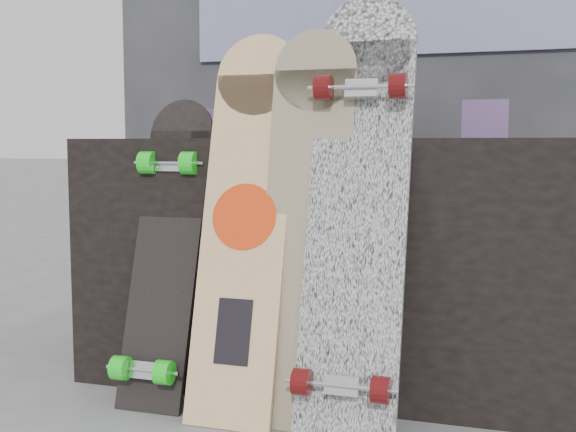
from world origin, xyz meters
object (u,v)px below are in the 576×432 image
(longboard_geisha, at_px, (246,212))
(longboard_cascadia, at_px, (357,200))
(skateboard_dark, at_px, (166,245))
(vendor_table, at_px, (332,260))
(longboard_celtic, at_px, (307,212))

(longboard_geisha, relative_size, longboard_cascadia, 0.92)
(longboard_cascadia, xyz_separation_m, skateboard_dark, (-0.60, 0.03, -0.15))
(vendor_table, xyz_separation_m, longboard_geisha, (-0.17, -0.35, 0.19))
(longboard_celtic, bearing_deg, longboard_geisha, -179.73)
(vendor_table, xyz_separation_m, skateboard_dark, (-0.44, -0.33, 0.08))
(vendor_table, relative_size, longboard_geisha, 1.43)
(vendor_table, xyz_separation_m, longboard_celtic, (0.01, -0.35, 0.19))
(longboard_geisha, relative_size, longboard_celtic, 1.00)
(longboard_celtic, height_order, longboard_cascadia, longboard_cascadia)
(longboard_celtic, bearing_deg, longboard_cascadia, -4.08)
(vendor_table, relative_size, longboard_celtic, 1.43)
(longboard_celtic, height_order, skateboard_dark, longboard_celtic)
(vendor_table, relative_size, longboard_cascadia, 1.32)
(longboard_geisha, bearing_deg, skateboard_dark, 175.91)
(skateboard_dark, bearing_deg, vendor_table, 37.14)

